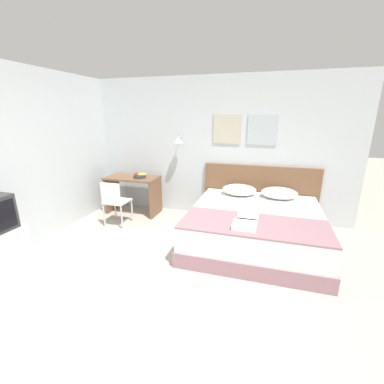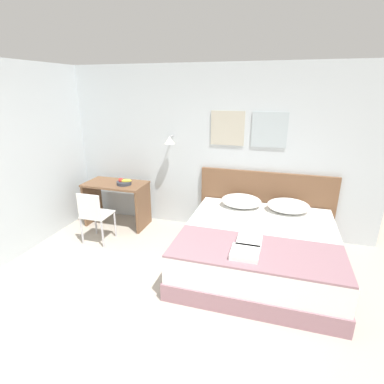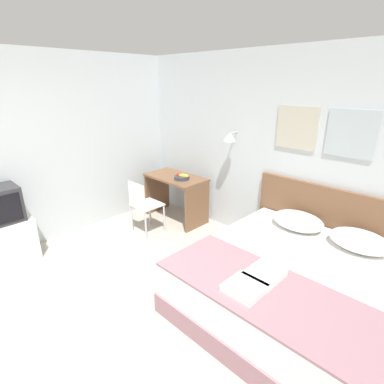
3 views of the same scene
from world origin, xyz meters
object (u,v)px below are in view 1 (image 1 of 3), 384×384
(fruit_bowl, at_px, (140,176))
(desk_chair, at_px, (114,200))
(desk, at_px, (133,188))
(folded_towel_near_foot, at_px, (248,217))
(pillow_left, at_px, (239,190))
(pillow_right, at_px, (279,193))
(folded_towel_mid_bed, at_px, (244,225))
(headboard, at_px, (259,193))
(bed, at_px, (255,227))
(throw_blanket, at_px, (253,225))

(fruit_bowl, bearing_deg, desk_chair, -104.06)
(desk, bearing_deg, folded_towel_near_foot, -25.12)
(pillow_left, xyz_separation_m, desk, (-2.13, -0.04, -0.14))
(folded_towel_near_foot, relative_size, fruit_bowl, 1.28)
(desk, distance_m, desk_chair, 0.71)
(pillow_right, xyz_separation_m, fruit_bowl, (-2.64, -0.08, 0.15))
(fruit_bowl, bearing_deg, pillow_right, 1.76)
(folded_towel_mid_bed, relative_size, desk, 0.29)
(headboard, distance_m, folded_towel_mid_bed, 1.76)
(headboard, bearing_deg, folded_towel_near_foot, -93.45)
(folded_towel_mid_bed, height_order, desk, desk)
(desk, relative_size, desk_chair, 1.24)
(pillow_right, relative_size, folded_towel_mid_bed, 2.03)
(headboard, distance_m, fruit_bowl, 2.34)
(folded_towel_near_foot, distance_m, fruit_bowl, 2.46)
(folded_towel_mid_bed, bearing_deg, headboard, 86.55)
(pillow_left, relative_size, fruit_bowl, 2.34)
(pillow_left, bearing_deg, fruit_bowl, -177.61)
(bed, distance_m, pillow_right, 0.88)
(bed, height_order, headboard, headboard)
(folded_towel_mid_bed, bearing_deg, desk, 149.44)
(headboard, height_order, desk, headboard)
(desk, bearing_deg, pillow_right, 0.86)
(bed, xyz_separation_m, desk, (-2.48, 0.68, 0.24))
(pillow_right, xyz_separation_m, folded_towel_near_foot, (-0.43, -1.16, -0.04))
(folded_towel_near_foot, xyz_separation_m, desk_chair, (-2.37, 0.41, -0.12))
(folded_towel_near_foot, bearing_deg, desk_chair, 170.13)
(desk, height_order, fruit_bowl, fruit_bowl)
(pillow_left, height_order, folded_towel_mid_bed, pillow_left)
(folded_towel_mid_bed, relative_size, desk_chair, 0.36)
(pillow_left, relative_size, folded_towel_mid_bed, 2.03)
(throw_blanket, bearing_deg, desk, 153.03)
(throw_blanket, bearing_deg, folded_towel_near_foot, 122.34)
(folded_towel_mid_bed, bearing_deg, bed, 81.67)
(bed, bearing_deg, folded_towel_near_foot, -101.39)
(folded_towel_mid_bed, bearing_deg, desk_chair, 163.59)
(desk, relative_size, fruit_bowl, 3.99)
(headboard, relative_size, desk, 2.02)
(bed, bearing_deg, folded_towel_mid_bed, -98.33)
(desk_chair, bearing_deg, bed, 0.68)
(fruit_bowl, bearing_deg, headboard, 9.70)
(folded_towel_near_foot, relative_size, desk, 0.32)
(pillow_left, bearing_deg, bed, -64.45)
(pillow_left, xyz_separation_m, folded_towel_mid_bed, (0.24, -1.44, -0.04))
(folded_towel_mid_bed, xyz_separation_m, desk, (-2.37, 1.40, -0.10))
(bed, height_order, pillow_left, pillow_left)
(throw_blanket, bearing_deg, desk_chair, 167.33)
(headboard, distance_m, desk, 2.50)
(folded_towel_mid_bed, bearing_deg, throw_blanket, 53.03)
(throw_blanket, xyz_separation_m, desk, (-2.48, 1.26, -0.06))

